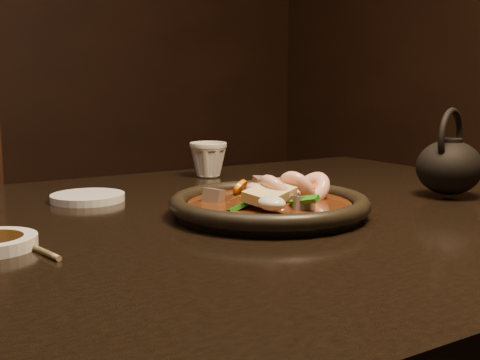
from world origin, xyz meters
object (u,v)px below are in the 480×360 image
plate (269,205)px  tea_cup (208,158)px  table (109,290)px  teapot (449,164)px

plate → tea_cup: bearing=74.1°
table → tea_cup: tea_cup is taller
table → plate: plate is taller
plate → tea_cup: (0.10, 0.36, 0.02)m
table → teapot: teapot is taller
plate → tea_cup: tea_cup is taller
plate → teapot: teapot is taller
plate → tea_cup: size_ratio=3.78×
plate → tea_cup: 0.38m
teapot → table: bearing=152.7°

